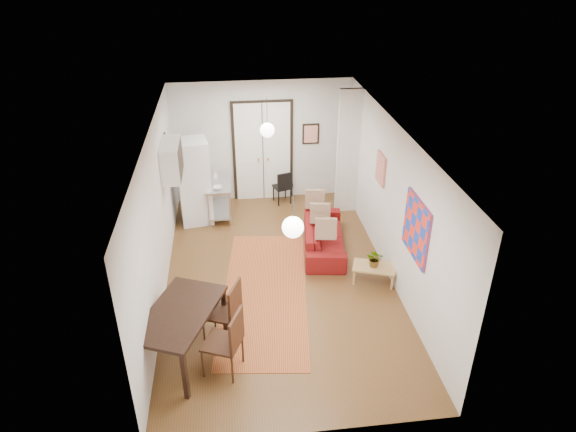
{
  "coord_description": "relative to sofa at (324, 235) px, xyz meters",
  "views": [
    {
      "loc": [
        -0.8,
        -7.97,
        5.71
      ],
      "look_at": [
        0.2,
        0.14,
        1.25
      ],
      "focal_mm": 32.0,
      "sensor_mm": 36.0,
      "label": 1
    }
  ],
  "objects": [
    {
      "name": "sofa",
      "position": [
        0.0,
        0.0,
        0.0
      ],
      "size": [
        2.12,
        1.07,
        0.59
      ],
      "primitive_type": "imported",
      "rotation": [
        0.0,
        0.0,
        1.43
      ],
      "color": "maroon",
      "rests_on": "floor"
    },
    {
      "name": "dining_table",
      "position": [
        -2.71,
        -2.84,
        0.48
      ],
      "size": [
        1.44,
        1.8,
        0.87
      ],
      "rotation": [
        0.0,
        0.0,
        -0.39
      ],
      "color": "black",
      "rests_on": "floor"
    },
    {
      "name": "kitchen_counter",
      "position": [
        -2.14,
        1.67,
        0.24
      ],
      "size": [
        0.56,
        1.1,
        0.84
      ],
      "rotation": [
        0.0,
        0.0,
        0.01
      ],
      "color": "silver",
      "rests_on": "floor"
    },
    {
      "name": "potted_plant",
      "position": [
        0.7,
        -1.29,
        0.22
      ],
      "size": [
        0.37,
        0.35,
        0.34
      ],
      "primitive_type": "imported",
      "rotation": [
        0.0,
        0.0,
        -0.33
      ],
      "color": "#327036",
      "rests_on": "coffee_table"
    },
    {
      "name": "pendant_front",
      "position": [
        -1.05,
        -2.96,
        1.96
      ],
      "size": [
        0.3,
        0.3,
        0.8
      ],
      "color": "silver",
      "rests_on": "ceiling"
    },
    {
      "name": "bowl",
      "position": [
        -2.14,
        1.37,
        0.57
      ],
      "size": [
        0.2,
        0.2,
        0.05
      ],
      "primitive_type": "imported",
      "rotation": [
        0.0,
        0.0,
        0.01
      ],
      "color": "silver",
      "rests_on": "kitchen_counter"
    },
    {
      "name": "soap_bottle",
      "position": [
        -2.19,
        1.92,
        0.63
      ],
      "size": [
        0.08,
        0.08,
        0.17
      ],
      "primitive_type": "imported",
      "rotation": [
        0.0,
        0.0,
        0.01
      ],
      "color": "teal",
      "rests_on": "kitchen_counter"
    },
    {
      "name": "coffee_table",
      "position": [
        0.7,
        -1.29,
        0.0
      ],
      "size": [
        0.88,
        0.66,
        0.35
      ],
      "rotation": [
        0.0,
        0.0,
        -0.33
      ],
      "color": "tan",
      "rests_on": "floor"
    },
    {
      "name": "wall_right",
      "position": [
        1.05,
        -0.96,
        1.15
      ],
      "size": [
        0.02,
        7.0,
        2.9
      ],
      "primitive_type": "cube",
      "color": "silver",
      "rests_on": "floor"
    },
    {
      "name": "kilim_rug",
      "position": [
        -1.34,
        -1.38,
        -0.29
      ],
      "size": [
        1.94,
        4.11,
        0.01
      ],
      "primitive_type": "cube",
      "rotation": [
        0.0,
        0.0,
        -0.12
      ],
      "color": "#B25E2C",
      "rests_on": "floor"
    },
    {
      "name": "black_side_chair",
      "position": [
        -0.63,
        2.27,
        0.18
      ],
      "size": [
        0.47,
        0.48,
        0.83
      ],
      "rotation": [
        0.0,
        0.0,
        3.44
      ],
      "color": "black",
      "rests_on": "floor"
    },
    {
      "name": "painting_popart",
      "position": [
        1.03,
        -2.21,
        1.35
      ],
      "size": [
        0.05,
        1.0,
        1.0
      ],
      "primitive_type": "cube",
      "color": "red",
      "rests_on": "wall_right"
    },
    {
      "name": "wall_front",
      "position": [
        -1.05,
        -4.46,
        1.15
      ],
      "size": [
        4.2,
        0.02,
        2.9
      ],
      "primitive_type": "cube",
      "color": "silver",
      "rests_on": "floor"
    },
    {
      "name": "dining_chair_far",
      "position": [
        -2.11,
        -3.08,
        0.33
      ],
      "size": [
        0.67,
        0.8,
        1.08
      ],
      "rotation": [
        0.0,
        0.0,
        -1.96
      ],
      "color": "#3D2213",
      "rests_on": "floor"
    },
    {
      "name": "double_doors",
      "position": [
        -1.05,
        2.5,
        0.9
      ],
      "size": [
        1.44,
        0.06,
        2.5
      ],
      "primitive_type": "cube",
      "color": "white",
      "rests_on": "wall_back"
    },
    {
      "name": "fridge",
      "position": [
        -2.65,
        1.52,
        0.67
      ],
      "size": [
        0.77,
        0.77,
        1.93
      ],
      "primitive_type": "cube",
      "rotation": [
        0.0,
        0.0,
        0.14
      ],
      "color": "white",
      "rests_on": "floor"
    },
    {
      "name": "wall_left",
      "position": [
        -3.15,
        -0.96,
        1.15
      ],
      "size": [
        0.02,
        7.0,
        2.9
      ],
      "primitive_type": "cube",
      "color": "silver",
      "rests_on": "floor"
    },
    {
      "name": "poster_back",
      "position": [
        0.1,
        2.51,
        1.3
      ],
      "size": [
        0.4,
        0.03,
        0.5
      ],
      "primitive_type": "cube",
      "color": "red",
      "rests_on": "wall_back"
    },
    {
      "name": "wall_back",
      "position": [
        -1.05,
        2.54,
        1.15
      ],
      "size": [
        4.2,
        0.02,
        2.9
      ],
      "primitive_type": "cube",
      "color": "silver",
      "rests_on": "floor"
    },
    {
      "name": "stub_partition",
      "position": [
        0.8,
        1.59,
        1.15
      ],
      "size": [
        0.5,
        0.1,
        2.9
      ],
      "primitive_type": "cube",
      "color": "silver",
      "rests_on": "floor"
    },
    {
      "name": "ceiling",
      "position": [
        -1.05,
        -0.96,
        2.6
      ],
      "size": [
        4.2,
        7.0,
        0.02
      ],
      "primitive_type": "cube",
      "color": "white",
      "rests_on": "wall_back"
    },
    {
      "name": "painting_abstract",
      "position": [
        1.03,
        -0.16,
        1.5
      ],
      "size": [
        0.05,
        0.5,
        0.6
      ],
      "primitive_type": "cube",
      "color": "beige",
      "rests_on": "wall_right"
    },
    {
      "name": "floor",
      "position": [
        -1.05,
        -0.96,
        -0.3
      ],
      "size": [
        7.0,
        7.0,
        0.0
      ],
      "primitive_type": "plane",
      "color": "brown",
      "rests_on": "ground"
    },
    {
      "name": "print_left",
      "position": [
        -3.12,
        1.04,
        1.65
      ],
      "size": [
        0.03,
        0.44,
        0.54
      ],
      "primitive_type": "cube",
      "color": "#97623F",
      "rests_on": "wall_left"
    },
    {
      "name": "dining_chair_near",
      "position": [
        -2.11,
        -2.38,
        0.33
      ],
      "size": [
        0.67,
        0.8,
        1.08
      ],
      "rotation": [
        0.0,
        0.0,
        -1.96
      ],
      "color": "#3D2213",
      "rests_on": "floor"
    },
    {
      "name": "pendant_back",
      "position": [
        -1.05,
        1.04,
        1.96
      ],
      "size": [
        0.3,
        0.3,
        0.8
      ],
      "color": "silver",
      "rests_on": "ceiling"
    },
    {
      "name": "wall_cabinet",
      "position": [
        -2.97,
        0.54,
        1.6
      ],
      "size": [
        0.35,
        1.0,
        0.7
      ],
      "primitive_type": "cube",
      "color": "silver",
      "rests_on": "wall_left"
    }
  ]
}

